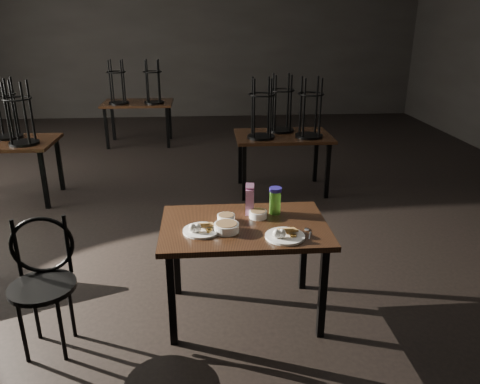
{
  "coord_description": "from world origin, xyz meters",
  "views": [
    {
      "loc": [
        0.24,
        -4.72,
        2.16
      ],
      "look_at": [
        0.51,
        -1.27,
        0.85
      ],
      "focal_mm": 35.0,
      "sensor_mm": 36.0,
      "label": 1
    }
  ],
  "objects": [
    {
      "name": "main_table",
      "position": [
        0.51,
        -1.67,
        0.67
      ],
      "size": [
        1.2,
        0.8,
        0.75
      ],
      "color": "black",
      "rests_on": "ground"
    },
    {
      "name": "plate_left",
      "position": [
        0.2,
        -1.76,
        0.77
      ],
      "size": [
        0.26,
        0.26,
        0.08
      ],
      "color": "white",
      "rests_on": "main_table"
    },
    {
      "name": "plate_right",
      "position": [
        0.77,
        -1.9,
        0.77
      ],
      "size": [
        0.27,
        0.27,
        0.09
      ],
      "color": "white",
      "rests_on": "main_table"
    },
    {
      "name": "bowl_near",
      "position": [
        0.38,
        -1.6,
        0.78
      ],
      "size": [
        0.13,
        0.13,
        0.05
      ],
      "color": "white",
      "rests_on": "main_table"
    },
    {
      "name": "bowl_far",
      "position": [
        0.62,
        -1.55,
        0.78
      ],
      "size": [
        0.13,
        0.13,
        0.05
      ],
      "color": "white",
      "rests_on": "main_table"
    },
    {
      "name": "bowl_big",
      "position": [
        0.38,
        -1.77,
        0.78
      ],
      "size": [
        0.17,
        0.17,
        0.06
      ],
      "color": "white",
      "rests_on": "main_table"
    },
    {
      "name": "juice_carton",
      "position": [
        0.57,
        -1.48,
        0.87
      ],
      "size": [
        0.07,
        0.07,
        0.25
      ],
      "color": "#991B73",
      "rests_on": "main_table"
    },
    {
      "name": "water_bottle",
      "position": [
        0.76,
        -1.48,
        0.86
      ],
      "size": [
        0.11,
        0.11,
        0.21
      ],
      "color": "#63C53A",
      "rests_on": "main_table"
    },
    {
      "name": "spoon",
      "position": [
        0.94,
        -1.8,
        0.75
      ],
      "size": [
        0.05,
        0.18,
        0.01
      ],
      "color": "silver",
      "rests_on": "main_table"
    },
    {
      "name": "bentwood_chair",
      "position": [
        -0.86,
        -1.91,
        0.54
      ],
      "size": [
        0.45,
        0.44,
        0.91
      ],
      "rotation": [
        0.0,
        0.0,
        0.15
      ],
      "color": "black",
      "rests_on": "ground"
    },
    {
      "name": "bg_table_left",
      "position": [
        -2.17,
        0.93,
        0.78
      ],
      "size": [
        1.2,
        0.8,
        1.48
      ],
      "color": "black",
      "rests_on": "ground"
    },
    {
      "name": "bg_table_right",
      "position": [
        1.24,
        1.01,
        0.78
      ],
      "size": [
        1.2,
        0.8,
        1.48
      ],
      "color": "black",
      "rests_on": "ground"
    },
    {
      "name": "bg_table_far",
      "position": [
        -0.91,
        3.56,
        0.75
      ],
      "size": [
        1.2,
        0.8,
        1.48
      ],
      "color": "black",
      "rests_on": "ground"
    }
  ]
}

